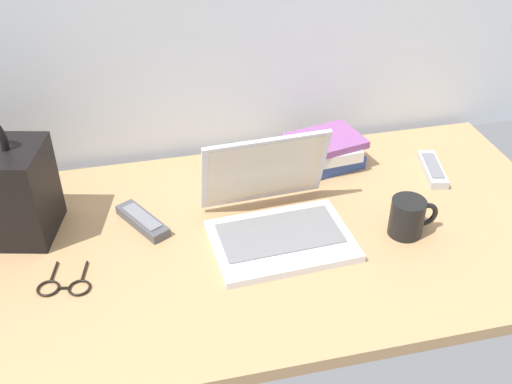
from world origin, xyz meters
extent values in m
cube|color=tan|center=(0.00, 0.00, 0.01)|extent=(1.60, 0.76, 0.03)
cube|color=silver|center=(0.10, -0.05, 0.04)|extent=(0.32, 0.24, 0.02)
cube|color=slate|center=(0.10, -0.03, 0.05)|extent=(0.28, 0.15, 0.00)
cube|color=silver|center=(0.09, 0.09, 0.14)|extent=(0.30, 0.08, 0.19)
cube|color=beige|center=(0.09, 0.09, 0.15)|extent=(0.27, 0.07, 0.17)
cylinder|color=black|center=(0.38, -0.07, 0.08)|extent=(0.08, 0.08, 0.09)
torus|color=black|center=(0.43, -0.07, 0.08)|extent=(0.06, 0.01, 0.06)
cylinder|color=brown|center=(0.38, -0.07, 0.11)|extent=(0.07, 0.07, 0.00)
cube|color=#B7B7B7|center=(0.56, 0.15, 0.04)|extent=(0.08, 0.17, 0.02)
cube|color=slate|center=(0.56, 0.15, 0.05)|extent=(0.06, 0.12, 0.00)
cube|color=#4C4C51|center=(-0.20, 0.10, 0.04)|extent=(0.12, 0.16, 0.02)
cube|color=slate|center=(-0.20, 0.10, 0.05)|extent=(0.09, 0.12, 0.00)
torus|color=black|center=(-0.41, -0.08, 0.03)|extent=(0.06, 0.06, 0.01)
torus|color=black|center=(-0.35, -0.09, 0.03)|extent=(0.06, 0.06, 0.01)
cube|color=black|center=(-0.38, -0.08, 0.03)|extent=(0.02, 0.01, 0.00)
cube|color=black|center=(-0.40, -0.03, 0.03)|extent=(0.02, 0.06, 0.00)
cube|color=black|center=(-0.34, -0.04, 0.03)|extent=(0.02, 0.06, 0.00)
cube|color=#334C99|center=(0.29, 0.25, 0.05)|extent=(0.21, 0.16, 0.03)
cube|color=silver|center=(0.29, 0.25, 0.08)|extent=(0.17, 0.15, 0.03)
cube|color=#8C4C8C|center=(0.29, 0.25, 0.11)|extent=(0.21, 0.17, 0.02)
camera|label=1|loc=(-0.20, -1.06, 0.91)|focal=42.63mm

